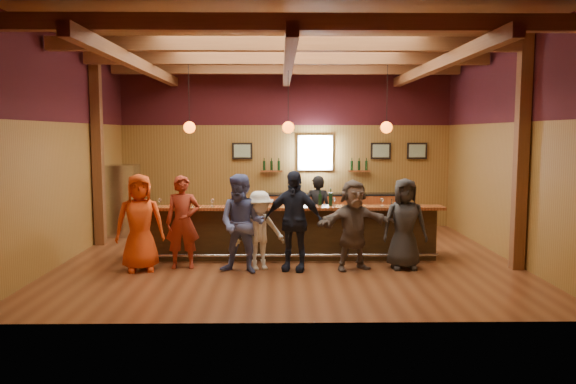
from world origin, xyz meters
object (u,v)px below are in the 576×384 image
customer_denim (242,224)px  ice_bucket (293,200)px  bar_counter (289,232)px  bottle_a (320,200)px  bartender (318,211)px  customer_brown (353,225)px  stainless_fridge (124,200)px  customer_dark (405,224)px  customer_redvest (183,222)px  customer_orange (140,223)px  customer_white (260,230)px  customer_navy (293,221)px  back_bar_cabinet (330,211)px

customer_denim → ice_bucket: customer_denim is taller
bar_counter → ice_bucket: size_ratio=28.00×
bottle_a → bartender: bearing=88.3°
customer_brown → bottle_a: bearing=102.9°
stainless_fridge → bartender: bearing=-16.9°
customer_denim → customer_dark: (3.07, 0.27, -0.05)m
customer_redvest → bottle_a: 2.81m
stainless_fridge → customer_orange: 3.84m
stainless_fridge → ice_bucket: (4.20, -2.72, 0.32)m
customer_white → bottle_a: bearing=19.0°
customer_orange → customer_brown: size_ratio=1.07×
stainless_fridge → ice_bucket: 5.02m
customer_navy → bartender: size_ratio=1.16×
bar_counter → stainless_fridge: 4.81m
customer_navy → customer_dark: customer_navy is taller
back_bar_cabinet → customer_orange: size_ratio=2.18×
back_bar_cabinet → bottle_a: bottle_a is taller
bar_counter → customer_brown: (1.20, -1.14, 0.34)m
ice_bucket → customer_navy: bearing=-91.5°
stainless_fridge → customer_redvest: size_ratio=1.01×
customer_orange → customer_navy: 2.88m
bar_counter → ice_bucket: ice_bucket is taller
customer_brown → ice_bucket: size_ratio=7.62×
customer_navy → customer_dark: size_ratio=1.09×
back_bar_cabinet → customer_white: 4.99m
customer_orange → customer_brown: bearing=-14.2°
back_bar_cabinet → stainless_fridge: size_ratio=2.22×
customer_navy → customer_brown: 1.14m
bar_counter → customer_white: customer_white is taller
bar_counter → back_bar_cabinet: bar_counter is taller
customer_redvest → customer_white: size_ratio=1.19×
customer_navy → bottle_a: size_ratio=6.11×
bar_counter → customer_denim: customer_denim is taller
customer_denim → ice_bucket: size_ratio=8.17×
back_bar_cabinet → ice_bucket: size_ratio=17.78×
back_bar_cabinet → customer_denim: (-2.07, -4.93, 0.44)m
back_bar_cabinet → bottle_a: (-0.55, -3.77, 0.75)m
customer_denim → customer_dark: size_ratio=1.06×
bartender → bottle_a: (-0.04, -1.19, 0.41)m
ice_bucket → customer_orange: bearing=-162.9°
stainless_fridge → ice_bucket: size_ratio=8.00×
customer_orange → customer_white: bearing=-12.6°
customer_brown → customer_denim: bearing=167.7°
customer_brown → bartender: 2.20m
bartender → customer_navy: bearing=87.5°
customer_redvest → customer_denim: size_ratio=0.97×
customer_navy → ice_bucket: 0.95m
back_bar_cabinet → stainless_fridge: (-5.30, -1.12, 0.42)m
customer_navy → ice_bucket: bearing=104.0°
customer_denim → bottle_a: 1.94m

